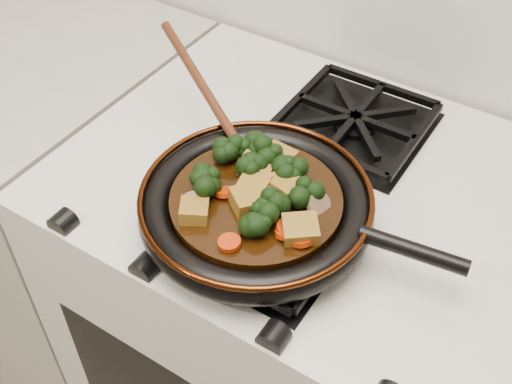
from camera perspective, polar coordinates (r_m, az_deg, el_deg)
The scene contains 34 objects.
stove at distance 1.34m, azimuth 3.87°, elevation -12.81°, with size 0.76×0.60×0.90m, color beige.
burner_grate_front at distance 0.89m, azimuth 0.81°, elevation -3.18°, with size 0.23×0.23×0.03m, color black, non-canonical shape.
burner_grate_back at distance 1.08m, azimuth 8.77°, elevation 6.21°, with size 0.23×0.23×0.03m, color black, non-canonical shape.
skillet at distance 0.88m, azimuth 0.13°, elevation -1.25°, with size 0.45×0.32×0.05m.
braising_sauce at distance 0.88m, azimuth 0.00°, elevation -0.98°, with size 0.24×0.24×0.02m, color black.
tofu_cube_0 at distance 0.84m, azimuth -5.52°, elevation -1.72°, with size 0.04×0.04×0.02m, color olive.
tofu_cube_1 at distance 0.82m, azimuth 3.98°, elevation -3.39°, with size 0.04×0.05×0.02m, color olive.
tofu_cube_2 at distance 0.88m, azimuth 1.60°, elevation 0.63°, with size 0.04×0.03×0.02m, color olive.
tofu_cube_3 at distance 0.87m, azimuth 2.64°, elevation 0.42°, with size 0.04×0.04×0.02m, color olive.
tofu_cube_4 at distance 0.87m, azimuth -0.28°, elevation 0.18°, with size 0.04×0.05×0.02m, color olive.
tofu_cube_5 at distance 0.85m, azimuth -0.72°, elevation -0.79°, with size 0.04×0.04×0.02m, color olive.
tofu_cube_6 at distance 0.91m, azimuth 1.95°, elevation 2.96°, with size 0.04×0.05×0.02m, color olive.
tofu_cube_7 at distance 0.90m, azimuth 0.14°, elevation 2.32°, with size 0.04×0.05×0.02m, color olive.
broccoli_floret_0 at distance 0.85m, azimuth 4.61°, elevation -0.64°, with size 0.06×0.06×0.05m, color black, non-canonical shape.
broccoli_floret_1 at distance 0.88m, azimuth -4.80°, elevation 0.76°, with size 0.06×0.06×0.05m, color black, non-canonical shape.
broccoli_floret_2 at distance 0.82m, azimuth 0.74°, elevation -2.98°, with size 0.06×0.06×0.06m, color black, non-canonical shape.
broccoli_floret_3 at distance 0.89m, azimuth 2.80°, elevation 1.68°, with size 0.06×0.06×0.05m, color black, non-canonical shape.
broccoli_floret_4 at distance 0.89m, azimuth -0.52°, elevation 2.19°, with size 0.06×0.06×0.06m, color black, non-canonical shape.
broccoli_floret_5 at distance 0.84m, azimuth 1.20°, elevation -1.60°, with size 0.06×0.06×0.05m, color black, non-canonical shape.
broccoli_floret_6 at distance 0.92m, azimuth -2.74°, elevation 3.61°, with size 0.06×0.06×0.06m, color black, non-canonical shape.
broccoli_floret_7 at distance 0.89m, azimuth 2.33°, elevation 1.97°, with size 0.06×0.06×0.05m, color black, non-canonical shape.
broccoli_floret_8 at distance 0.91m, azimuth 0.81°, elevation 2.93°, with size 0.06×0.06×0.06m, color black, non-canonical shape.
broccoli_floret_9 at distance 0.93m, azimuth -0.23°, elevation 3.72°, with size 0.06×0.06×0.05m, color black, non-canonical shape.
carrot_coin_0 at distance 0.81m, azimuth -2.38°, elevation -4.52°, with size 0.03×0.03×0.01m, color #B72A05.
carrot_coin_1 at distance 0.82m, azimuth 2.78°, elevation -3.30°, with size 0.03×0.03×0.01m, color #B72A05.
carrot_coin_2 at distance 0.87m, azimuth -2.82°, elevation -0.01°, with size 0.03×0.03×0.01m, color #B72A05.
carrot_coin_3 at distance 0.82m, azimuth 2.78°, elevation -3.64°, with size 0.03×0.03×0.01m, color #B72A05.
carrot_coin_4 at distance 0.81m, azimuth 4.08°, elevation -4.19°, with size 0.03×0.03×0.01m, color #B72A05.
mushroom_slice_0 at distance 0.93m, azimuth 0.97°, elevation 3.47°, with size 0.04×0.04×0.01m, color brown.
mushroom_slice_1 at distance 0.83m, azimuth 4.46°, elevation -2.91°, with size 0.03×0.03×0.01m, color brown.
mushroom_slice_2 at distance 0.85m, azimuth 5.57°, elevation -1.09°, with size 0.03×0.03×0.01m, color brown.
mushroom_slice_3 at distance 0.92m, azimuth 1.13°, elevation 3.45°, with size 0.03×0.03×0.01m, color brown.
mushroom_slice_4 at distance 0.85m, azimuth -5.56°, elevation -1.13°, with size 0.04×0.04×0.01m, color brown.
wooden_spoon at distance 0.98m, azimuth -3.59°, elevation 7.49°, with size 0.16×0.11×0.28m.
Camera 1 is at (0.31, 1.04, 1.58)m, focal length 45.00 mm.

